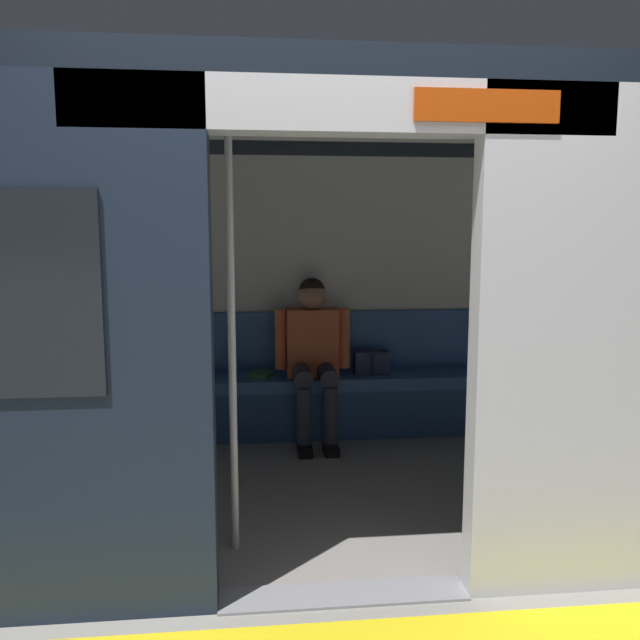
{
  "coord_description": "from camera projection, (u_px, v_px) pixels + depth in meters",
  "views": [
    {
      "loc": [
        0.36,
        2.5,
        1.52
      ],
      "look_at": [
        -0.03,
        -1.22,
        1.0
      ],
      "focal_mm": 36.18,
      "sensor_mm": 36.0,
      "label": 1
    }
  ],
  "objects": [
    {
      "name": "person_seated",
      "position": [
        313.0,
        348.0,
        4.7
      ],
      "size": [
        0.55,
        0.67,
        1.18
      ],
      "color": "#CC5933",
      "rests_on": "ground_plane"
    },
    {
      "name": "handbag",
      "position": [
        371.0,
        362.0,
        4.87
      ],
      "size": [
        0.26,
        0.15,
        0.17
      ],
      "color": "#262D4C",
      "rests_on": "bench_seat"
    },
    {
      "name": "ground_plane",
      "position": [
        343.0,
        596.0,
        2.7
      ],
      "size": [
        60.0,
        60.0,
        0.0
      ],
      "primitive_type": "plane",
      "color": "gray"
    },
    {
      "name": "bench_seat",
      "position": [
        303.0,
        390.0,
        4.79
      ],
      "size": [
        2.77,
        0.44,
        0.45
      ],
      "color": "#38609E",
      "rests_on": "ground_plane"
    },
    {
      "name": "grab_pole_door",
      "position": [
        232.0,
        338.0,
        2.97
      ],
      "size": [
        0.04,
        0.04,
        2.06
      ],
      "primitive_type": "cylinder",
      "color": "silver",
      "rests_on": "ground_plane"
    },
    {
      "name": "book",
      "position": [
        260.0,
        374.0,
        4.78
      ],
      "size": [
        0.21,
        0.26,
        0.03
      ],
      "primitive_type": "cube",
      "rotation": [
        0.0,
        0.0,
        -0.33
      ],
      "color": "#33723F",
      "rests_on": "bench_seat"
    },
    {
      "name": "train_car",
      "position": [
        303.0,
        241.0,
        3.66
      ],
      "size": [
        6.4,
        2.67,
        2.2
      ],
      "color": "silver",
      "rests_on": "ground_plane"
    },
    {
      "name": "platform_edge_strip",
      "position": [
        355.0,
        640.0,
        2.41
      ],
      "size": [
        8.0,
        0.24,
        0.01
      ],
      "primitive_type": "cube",
      "color": "yellow",
      "rests_on": "ground_plane"
    }
  ]
}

